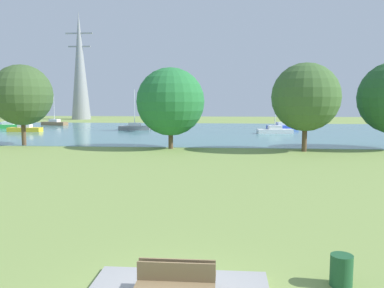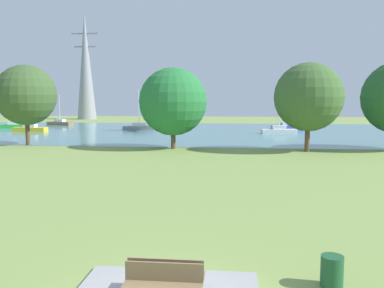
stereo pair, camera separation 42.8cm
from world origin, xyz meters
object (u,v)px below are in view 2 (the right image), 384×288
at_px(sailboat_green, 14,125).
at_px(sailboat_blue, 287,126).
at_px(sailboat_white, 279,130).
at_px(tree_east_far, 26,95).
at_px(bench_facing_inland, 163,288).
at_px(sailboat_yellow, 30,128).
at_px(tree_east_near, 173,102).
at_px(electricity_pylon, 86,66).
at_px(tree_west_near, 308,97).
at_px(sailboat_brown, 60,123).
at_px(litter_bin, 332,271).
at_px(bench_facing_water, 167,277).
at_px(sailboat_gray, 139,127).

height_order(sailboat_green, sailboat_blue, sailboat_green).
height_order(sailboat_white, tree_east_far, tree_east_far).
relative_size(bench_facing_inland, sailboat_yellow, 0.24).
distance_m(tree_east_near, electricity_pylon, 62.74).
height_order(sailboat_yellow, tree_west_near, tree_west_near).
relative_size(sailboat_yellow, sailboat_blue, 1.45).
bearing_deg(sailboat_white, tree_east_near, -123.48).
height_order(sailboat_brown, electricity_pylon, electricity_pylon).
bearing_deg(litter_bin, sailboat_blue, 83.76).
distance_m(sailboat_blue, tree_east_far, 38.98).
relative_size(tree_west_near, electricity_pylon, 0.32).
distance_m(sailboat_brown, tree_west_near, 51.07).
relative_size(litter_bin, sailboat_white, 0.11).
height_order(sailboat_white, sailboat_green, sailboat_white).
xyz_separation_m(sailboat_white, tree_west_near, (0.37, -19.02, 4.41)).
bearing_deg(bench_facing_water, bench_facing_inland, -90.00).
xyz_separation_m(bench_facing_water, tree_west_near, (8.17, 27.76, 4.41)).
bearing_deg(litter_bin, bench_facing_inland, -160.47).
relative_size(sailboat_white, sailboat_brown, 1.36).
bearing_deg(litter_bin, sailboat_white, 85.31).
bearing_deg(sailboat_yellow, bench_facing_inland, -59.57).
bearing_deg(tree_east_near, sailboat_white, 56.52).
relative_size(bench_facing_water, litter_bin, 2.25).
distance_m(sailboat_white, sailboat_brown, 40.45).
distance_m(bench_facing_water, sailboat_green, 63.32).
height_order(tree_east_far, electricity_pylon, electricity_pylon).
distance_m(sailboat_green, tree_east_near, 38.94).
height_order(bench_facing_water, tree_east_far, tree_east_far).
bearing_deg(electricity_pylon, sailboat_yellow, -82.24).
height_order(sailboat_brown, sailboat_gray, sailboat_gray).
bearing_deg(bench_facing_inland, sailboat_blue, 79.87).
bearing_deg(sailboat_green, electricity_pylon, 88.13).
relative_size(bench_facing_water, tree_east_far, 0.22).
bearing_deg(tree_west_near, sailboat_gray, 131.32).
xyz_separation_m(bench_facing_water, sailboat_blue, (10.00, 55.41, -0.03)).
bearing_deg(sailboat_gray, sailboat_green, 175.14).
relative_size(bench_facing_water, sailboat_gray, 0.29).
bearing_deg(sailboat_yellow, sailboat_blue, 12.42).
bearing_deg(litter_bin, sailboat_green, 125.88).
distance_m(sailboat_gray, electricity_pylon, 39.88).
height_order(sailboat_gray, electricity_pylon, electricity_pylon).
xyz_separation_m(sailboat_brown, tree_west_near, (38.01, -33.82, 4.43)).
distance_m(sailboat_brown, sailboat_gray, 19.71).
distance_m(tree_east_far, electricity_pylon, 55.80).
bearing_deg(tree_west_near, electricity_pylon, 126.24).
xyz_separation_m(sailboat_white, sailboat_gray, (-20.62, 4.86, -0.01)).
xyz_separation_m(litter_bin, tree_east_near, (-8.15, 27.88, 4.06)).
height_order(bench_facing_water, sailboat_yellow, sailboat_yellow).
height_order(litter_bin, sailboat_brown, sailboat_brown).
bearing_deg(sailboat_yellow, electricity_pylon, 97.76).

